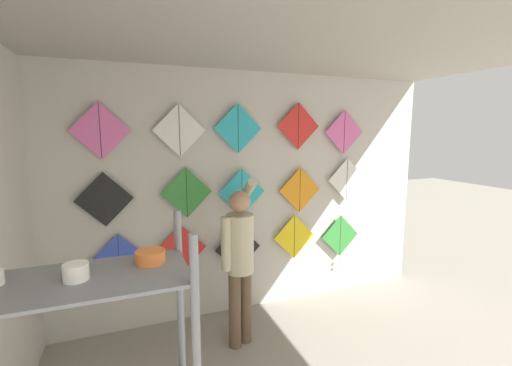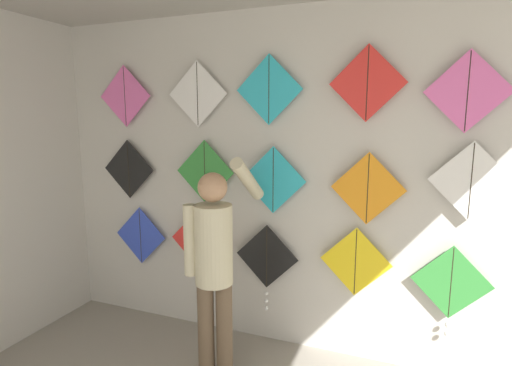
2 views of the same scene
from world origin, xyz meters
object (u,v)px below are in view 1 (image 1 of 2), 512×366
kite_5 (104,199)px  kite_8 (300,190)px  shopkeeper (240,254)px  kite_9 (347,179)px  kite_12 (238,128)px  kite_3 (294,237)px  kite_4 (340,238)px  kite_10 (100,131)px  kite_14 (344,132)px  kite_0 (119,260)px  kite_1 (181,253)px  kite_2 (238,251)px  kite_7 (242,192)px  kite_13 (298,126)px  kite_11 (179,130)px  kite_6 (187,193)px

kite_5 → kite_8: (2.19, 0.00, -0.04)m
shopkeeper → kite_8: kite_8 is taller
kite_9 → kite_12: 1.61m
kite_3 → kite_4: size_ratio=0.80×
kite_3 → kite_5: bearing=180.0°
kite_10 → kite_12: size_ratio=1.00×
kite_14 → kite_5: bearing=180.0°
kite_8 → kite_9: (0.68, 0.00, 0.10)m
kite_8 → kite_0: bearing=180.0°
kite_5 → kite_12: (1.40, 0.00, 0.70)m
kite_1 → kite_9: (2.14, 0.00, 0.71)m
kite_0 → kite_9: bearing=0.0°
kite_8 → kite_9: 0.69m
kite_3 → kite_8: size_ratio=1.00×
kite_1 → shopkeeper: bearing=-51.9°
kite_0 → kite_2: size_ratio=0.73×
kite_9 → kite_14: bearing=180.0°
kite_10 → kite_14: size_ratio=1.00×
kite_1 → kite_7: (0.71, 0.00, 0.63)m
shopkeeper → kite_13: kite_13 is taller
kite_2 → kite_10: 1.97m
kite_3 → kite_8: 0.59m
kite_10 → kite_12: (1.40, 0.00, 0.03)m
shopkeeper → kite_12: 1.37m
kite_0 → kite_7: bearing=0.0°
kite_4 → kite_11: 2.47m
kite_6 → kite_11: bearing=180.0°
kite_12 → kite_3: bearing=0.0°
kite_2 → kite_1: bearing=180.0°
kite_9 → kite_10: bearing=180.0°
kite_3 → kite_7: (-0.68, 0.00, 0.61)m
kite_3 → kite_1: bearing=-180.0°
kite_3 → kite_14: bearing=0.0°
kite_4 → kite_9: kite_9 is taller
kite_2 → kite_4: kite_2 is taller
kite_9 → kite_11: bearing=180.0°
kite_2 → kite_13: 1.64m
kite_4 → kite_13: (-0.65, 0.00, 1.44)m
shopkeeper → kite_9: kite_9 is taller
shopkeeper → kite_10: 1.80m
kite_13 → kite_14: size_ratio=1.00×
kite_0 → kite_8: 2.18m
kite_4 → kite_12: kite_12 is taller
kite_10 → kite_8: bearing=0.0°
kite_11 → kite_13: size_ratio=1.00×
kite_4 → shopkeeper: bearing=-159.2°
kite_6 → kite_14: 2.09m
kite_2 → kite_7: 0.70m
shopkeeper → kite_7: kite_7 is taller
kite_5 → kite_7: bearing=0.0°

